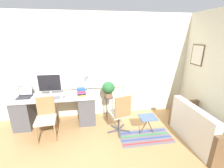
# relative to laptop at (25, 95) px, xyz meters

# --- Properties ---
(ground_plane) EXTENTS (14.00, 14.00, 0.00)m
(ground_plane) POSITION_rel_laptop_xyz_m (1.44, -0.38, -0.81)
(ground_plane) COLOR tan
(wall_back_with_window) EXTENTS (9.00, 0.12, 2.70)m
(wall_back_with_window) POSITION_rel_laptop_xyz_m (1.45, 0.31, 0.54)
(wall_back_with_window) COLOR beige
(wall_back_with_window) RESTS_ON ground_plane
(wall_right_with_picture) EXTENTS (0.08, 9.00, 2.70)m
(wall_right_with_picture) POSITION_rel_laptop_xyz_m (4.27, -0.38, 0.54)
(wall_right_with_picture) COLOR beige
(wall_right_with_picture) RESTS_ON ground_plane
(desk) EXTENTS (1.99, 0.61, 0.76)m
(desk) POSITION_rel_laptop_xyz_m (0.69, -0.07, -0.40)
(desk) COLOR #B2B7BC
(desk) RESTS_ON ground_plane
(laptop) EXTENTS (0.31, 0.28, 0.24)m
(laptop) POSITION_rel_laptop_xyz_m (0.00, 0.00, 0.00)
(laptop) COLOR black
(laptop) RESTS_ON desk
(monitor) EXTENTS (0.53, 0.19, 0.53)m
(monitor) POSITION_rel_laptop_xyz_m (0.59, 0.00, 0.23)
(monitor) COLOR silver
(monitor) RESTS_ON desk
(keyboard) EXTENTS (0.44, 0.14, 0.02)m
(keyboard) POSITION_rel_laptop_xyz_m (0.61, -0.19, -0.04)
(keyboard) COLOR slate
(keyboard) RESTS_ON desk
(mouse) EXTENTS (0.03, 0.06, 0.03)m
(mouse) POSITION_rel_laptop_xyz_m (0.92, -0.18, -0.04)
(mouse) COLOR black
(mouse) RESTS_ON desk
(desk_lamp) EXTENTS (0.16, 0.16, 0.48)m
(desk_lamp) POSITION_rel_laptop_xyz_m (1.47, 0.10, 0.30)
(desk_lamp) COLOR #ADADB2
(desk_lamp) RESTS_ON desk
(book_stack) EXTENTS (0.21, 0.16, 0.20)m
(book_stack) POSITION_rel_laptop_xyz_m (1.33, -0.13, 0.05)
(book_stack) COLOR yellow
(book_stack) RESTS_ON desk
(desk_chair_wooden) EXTENTS (0.45, 0.46, 0.88)m
(desk_chair_wooden) POSITION_rel_laptop_xyz_m (0.56, -0.54, -0.33)
(desk_chair_wooden) COLOR olive
(desk_chair_wooden) RESTS_ON ground_plane
(office_chair_swivel) EXTENTS (0.53, 0.51, 0.95)m
(office_chair_swivel) POSITION_rel_laptop_xyz_m (2.17, -0.67, -0.31)
(office_chair_swivel) COLOR #47474C
(office_chair_swivel) RESTS_ON ground_plane
(couch_loveseat) EXTENTS (0.71, 1.41, 0.81)m
(couch_loveseat) POSITION_rel_laptop_xyz_m (3.78, -1.22, -0.53)
(couch_loveseat) COLOR silver
(couch_loveseat) RESTS_ON ground_plane
(plant_stand) EXTENTS (0.24, 0.24, 0.64)m
(plant_stand) POSITION_rel_laptop_xyz_m (2.00, -0.04, -0.26)
(plant_stand) COLOR #333338
(plant_stand) RESTS_ON ground_plane
(potted_plant) EXTENTS (0.32, 0.32, 0.41)m
(potted_plant) POSITION_rel_laptop_xyz_m (2.00, -0.04, 0.06)
(potted_plant) COLOR brown
(potted_plant) RESTS_ON plant_stand
(floor_rug_striped) EXTENTS (1.16, 0.56, 0.01)m
(floor_rug_striped) POSITION_rel_laptop_xyz_m (2.71, -0.93, -0.81)
(floor_rug_striped) COLOR slate
(floor_rug_striped) RESTS_ON ground_plane
(folding_stool) EXTENTS (0.37, 0.32, 0.43)m
(folding_stool) POSITION_rel_laptop_xyz_m (2.78, -0.79, -0.43)
(folding_stool) COLOR slate
(folding_stool) RESTS_ON ground_plane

